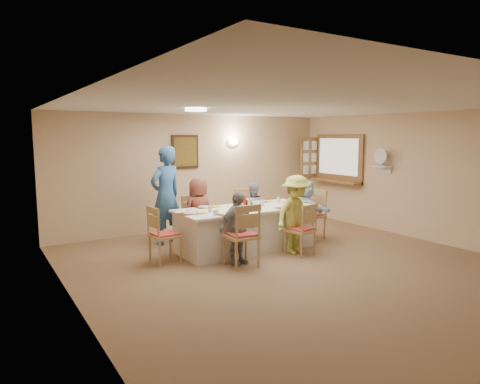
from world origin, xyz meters
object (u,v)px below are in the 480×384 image
desk_fan (382,159)px  chair_front_right (300,229)px  chair_front_left (241,234)px  diner_back_right (252,210)px  chair_back_right (249,213)px  diner_front_right (296,215)px  diner_right_end (306,209)px  chair_left_end (165,234)px  diner_front_left (237,228)px  chair_right_end (311,214)px  caregiver (166,195)px  condiment_ketchup (244,202)px  chair_back_left (196,220)px  dining_table (246,229)px  diner_back_left (199,212)px  serving_hatch (339,159)px

desk_fan → chair_front_right: bearing=-169.6°
chair_front_left → diner_back_right: 1.91m
chair_back_right → diner_front_right: bearing=-87.2°
diner_right_end → chair_back_right: bearing=47.7°
chair_left_end → diner_front_left: (0.95, -0.68, 0.12)m
chair_right_end → desk_fan: bearing=82.0°
caregiver → diner_right_end: bearing=137.4°
condiment_ketchup → chair_back_left: bearing=124.6°
diner_front_right → chair_back_left: bearing=120.5°
chair_front_left → diner_back_right: bearing=-125.9°
dining_table → diner_front_left: bearing=-131.4°
chair_back_right → chair_left_end: size_ratio=1.04×
chair_front_right → diner_right_end: size_ratio=0.76×
diner_front_right → desk_fan: bearing=-0.7°
desk_fan → chair_right_end: bearing=168.9°
chair_front_left → diner_back_left: (0.00, 1.48, 0.14)m
dining_table → chair_left_end: 1.55m
diner_back_right → diner_right_end: (0.82, -0.68, 0.04)m
chair_back_left → condiment_ketchup: size_ratio=4.21×
chair_right_end → diner_front_left: size_ratio=0.83×
diner_back_left → diner_front_left: diner_back_left is taller
chair_back_left → chair_left_end: (-0.95, -0.80, 0.01)m
chair_back_right → diner_back_left: bearing=-171.5°
chair_front_right → caregiver: bearing=-60.8°
diner_back_left → diner_front_left: 1.36m
desk_fan → condiment_ketchup: 3.32m
chair_front_right → diner_front_right: diner_front_right is taller
chair_back_left → diner_front_right: bearing=-52.7°
serving_hatch → chair_back_right: bearing=-175.2°
chair_left_end → diner_back_left: (0.95, 0.68, 0.17)m
diner_front_right → caregiver: 2.48m
diner_back_left → chair_back_left: bearing=-101.2°
diner_front_right → diner_back_left: bearing=122.9°
dining_table → chair_front_right: size_ratio=2.80×
diner_back_left → caregiver: bearing=-57.5°
chair_back_right → diner_right_end: size_ratio=0.81×
chair_front_right → diner_back_right: 1.48m
dining_table → diner_front_right: (0.60, -0.68, 0.30)m
serving_hatch → diner_front_left: serving_hatch is taller
chair_right_end → condiment_ketchup: size_ratio=4.49×
desk_fan → diner_front_left: 3.93m
diner_back_right → diner_front_left: bearing=58.0°
chair_back_left → diner_front_right: 1.92m
diner_front_left → chair_right_end: bearing=9.0°
chair_right_end → diner_front_right: (-0.95, -0.68, 0.20)m
desk_fan → diner_front_left: desk_fan is taller
condiment_ketchup → chair_front_right: bearing=-50.9°
chair_front_left → chair_left_end: size_ratio=1.08×
chair_front_left → chair_left_end: (-0.95, 0.80, -0.04)m
chair_back_right → diner_front_left: bearing=-126.2°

